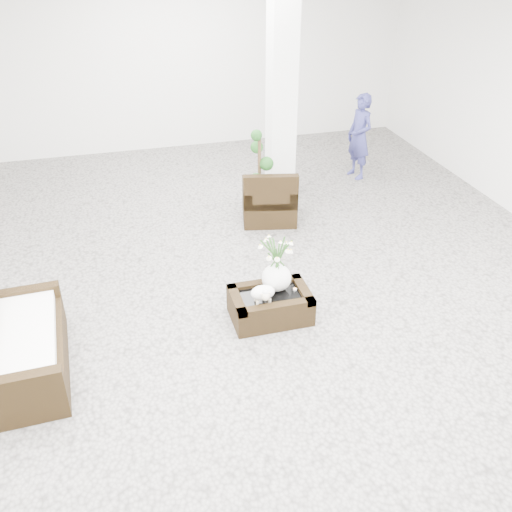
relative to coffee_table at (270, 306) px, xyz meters
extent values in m
plane|color=gray|center=(-0.06, 0.48, -0.16)|extent=(11.00, 11.00, 0.00)
cube|color=white|center=(1.14, 3.28, 1.59)|extent=(0.40, 0.40, 3.50)
cube|color=black|center=(0.00, 0.00, 0.00)|extent=(0.90, 0.60, 0.31)
ellipsoid|color=white|center=(-0.12, -0.10, 0.26)|extent=(0.28, 0.23, 0.21)
cylinder|color=white|center=(0.30, 0.02, 0.17)|extent=(0.04, 0.04, 0.03)
cube|color=black|center=(0.70, 2.42, 0.27)|extent=(0.94, 0.91, 0.85)
cube|color=black|center=(-2.63, -0.23, 0.26)|extent=(0.81, 1.58, 0.83)
imported|color=navy|center=(2.67, 3.59, 0.58)|extent=(0.47, 0.60, 1.48)
camera|label=1|loc=(-1.56, -5.10, 3.88)|focal=39.99mm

